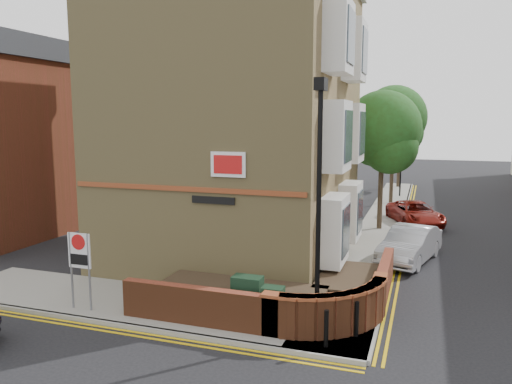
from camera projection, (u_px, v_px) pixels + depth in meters
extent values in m
plane|color=black|center=(241.00, 346.00, 12.09)|extent=(120.00, 120.00, 0.00)
cube|color=gray|center=(147.00, 305.00, 14.61)|extent=(13.00, 3.00, 0.12)
cube|color=gray|center=(382.00, 221.00, 26.41)|extent=(2.00, 32.00, 0.12)
cube|color=gray|center=(117.00, 325.00, 13.21)|extent=(13.00, 0.15, 0.12)
cube|color=gray|center=(402.00, 223.00, 26.09)|extent=(0.15, 32.00, 0.12)
cube|color=gold|center=(112.00, 330.00, 12.98)|extent=(13.00, 0.28, 0.01)
cube|color=gold|center=(407.00, 224.00, 26.02)|extent=(0.28, 32.00, 0.01)
cube|color=#9F8B54|center=(241.00, 115.00, 19.72)|extent=(8.00, 10.00, 11.00)
cube|color=brown|center=(183.00, 189.00, 15.35)|extent=(7.80, 0.06, 0.15)
cube|color=white|center=(228.00, 164.00, 14.74)|extent=(1.10, 0.05, 0.75)
cube|color=black|center=(213.00, 200.00, 15.06)|extent=(1.40, 0.04, 0.22)
cylinder|color=black|center=(318.00, 215.00, 12.24)|extent=(0.12, 0.12, 6.00)
cylinder|color=black|center=(317.00, 316.00, 12.63)|extent=(0.20, 0.20, 0.80)
cube|color=black|center=(321.00, 84.00, 11.78)|extent=(0.25, 0.50, 0.30)
cube|color=#16321C|center=(247.00, 298.00, 13.30)|extent=(0.80, 0.45, 1.20)
cube|color=#16321C|center=(273.00, 308.00, 12.77)|extent=(0.55, 0.40, 1.10)
cylinder|color=black|center=(326.00, 328.00, 11.74)|extent=(0.11, 0.11, 0.90)
cylinder|color=black|center=(356.00, 319.00, 12.30)|extent=(0.11, 0.11, 0.90)
cylinder|color=slate|center=(72.00, 270.00, 14.08)|extent=(0.06, 0.06, 2.20)
cylinder|color=slate|center=(89.00, 272.00, 13.89)|extent=(0.06, 0.06, 2.20)
cube|color=white|center=(79.00, 251.00, 13.90)|extent=(0.72, 0.04, 1.00)
cylinder|color=red|center=(78.00, 242.00, 13.83)|extent=(0.44, 0.02, 0.44)
cube|color=brown|center=(6.00, 149.00, 23.80)|extent=(6.00, 10.00, 8.00)
cylinder|color=#382B1E|center=(381.00, 182.00, 24.20)|extent=(0.24, 0.24, 4.55)
sphere|color=#234818|center=(383.00, 128.00, 23.82)|extent=(3.64, 3.64, 3.64)
sphere|color=#234818|center=(390.00, 147.00, 23.53)|extent=(2.60, 2.60, 2.60)
sphere|color=#234818|center=(377.00, 138.00, 24.36)|extent=(2.86, 2.86, 2.86)
cylinder|color=#382B1E|center=(392.00, 163.00, 31.65)|extent=(0.24, 0.24, 5.04)
sphere|color=#234818|center=(394.00, 118.00, 31.23)|extent=(4.03, 4.03, 4.03)
sphere|color=#234818|center=(400.00, 133.00, 30.96)|extent=(2.88, 2.88, 2.88)
sphere|color=#234818|center=(389.00, 126.00, 31.77)|extent=(3.17, 3.17, 3.17)
cylinder|color=#382B1E|center=(399.00, 156.00, 39.16)|extent=(0.24, 0.24, 4.76)
sphere|color=#234818|center=(400.00, 122.00, 38.76)|extent=(3.81, 3.81, 3.81)
sphere|color=#234818|center=(405.00, 133.00, 38.48)|extent=(2.72, 2.72, 2.72)
sphere|color=#234818|center=(397.00, 128.00, 39.30)|extent=(2.99, 2.99, 2.99)
cylinder|color=black|center=(401.00, 173.00, 34.47)|extent=(0.10, 0.10, 3.20)
imported|color=black|center=(402.00, 143.00, 34.16)|extent=(0.20, 0.16, 1.00)
imported|color=#B2B4BA|center=(410.00, 245.00, 19.10)|extent=(2.43, 4.35, 1.36)
imported|color=maroon|center=(415.00, 213.00, 25.87)|extent=(3.45, 4.73, 1.19)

